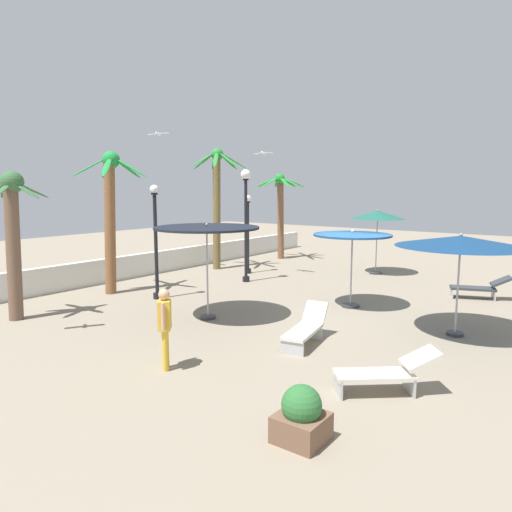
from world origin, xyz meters
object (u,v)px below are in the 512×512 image
Objects in this scene: patio_umbrella_0 at (378,216)px; palm_tree_0 at (110,207)px; lamp_post_0 at (246,211)px; lamp_post_1 at (156,238)px; palm_tree_2 at (217,195)px; lamp_post_2 at (248,231)px; seagull_1 at (159,134)px; patio_umbrella_3 at (207,231)px; lounge_chair_2 at (306,328)px; seagull_2 at (264,153)px; palm_tree_3 at (280,204)px; planter at (301,416)px; patio_umbrella_2 at (352,240)px; palm_tree_1 at (13,229)px; lounge_chair_1 at (387,372)px; patio_umbrella_1 at (461,242)px; lounge_chair_0 at (480,287)px; guest_0 at (165,321)px.

palm_tree_0 is (-9.08, 6.03, 0.51)m from patio_umbrella_0.
lamp_post_0 reaches higher than lamp_post_1.
palm_tree_2 is 2.39m from lamp_post_2.
palm_tree_2 is at bearing -47.15° from seagull_1.
palm_tree_0 is (0.52, 4.96, 0.53)m from patio_umbrella_3.
lounge_chair_2 is at bearing -95.02° from palm_tree_0.
lamp_post_0 is 4.70× the size of seagull_2.
lounge_chair_2 is (-11.05, -8.06, -2.47)m from palm_tree_3.
lamp_post_1 is 4.46× the size of planter.
lamp_post_2 is (6.42, 3.48, -0.64)m from patio_umbrella_3.
patio_umbrella_3 is at bearing -95.99° from palm_tree_0.
patio_umbrella_2 is 0.58× the size of palm_tree_1.
palm_tree_1 is 0.94× the size of lamp_post_0.
lamp_post_0 is 5.74m from seagull_1.
lounge_chair_2 is 9.78m from seagull_2.
seagull_2 is at bearing 1.06° from lamp_post_0.
patio_umbrella_2 is 6.51m from lounge_chair_1.
palm_tree_2 is 1.61× the size of lamp_post_2.
lamp_post_1 is (0.81, 3.01, -0.47)m from patio_umbrella_3.
palm_tree_3 is 5.68m from seagull_2.
lamp_post_2 reaches higher than planter.
patio_umbrella_2 is (1.08, 3.37, -0.28)m from patio_umbrella_1.
lamp_post_0 is 5.18× the size of planter.
lamp_post_0 is 8.05m from lounge_chair_2.
seagull_2 is at bearing -11.35° from palm_tree_1.
seagull_1 is at bearing 54.98° from planter.
lamp_post_0 reaches higher than palm_tree_1.
lamp_post_0 is (4.89, 2.40, 0.31)m from patio_umbrella_3.
lamp_post_0 is 2.28× the size of lounge_chair_0.
lounge_chair_2 is at bearing -115.65° from seagull_1.
planter reaches higher than lounge_chair_2.
patio_umbrella_0 is 13.89m from palm_tree_1.
seagull_2 reaches higher than palm_tree_3.
seagull_2 is 1.10× the size of planter.
palm_tree_2 is 15.43m from planter.
planter is (-0.72, -3.64, -0.64)m from guest_0.
lamp_post_0 is (1.25, 5.09, 0.71)m from patio_umbrella_2.
lamp_post_1 is 4.05× the size of seagull_2.
palm_tree_2 is 3.38m from lamp_post_0.
palm_tree_3 is 2.26× the size of lounge_chair_2.
planter is at bearing -139.34° from lamp_post_2.
patio_umbrella_2 is at bearing -164.83° from patio_umbrella_0.
lamp_post_0 is (2.34, 8.46, 0.43)m from patio_umbrella_1.
palm_tree_1 is 9.68m from lamp_post_2.
lounge_chair_2 is 3.51m from guest_0.
seagull_2 is (6.15, 2.43, 2.58)m from patio_umbrella_3.
palm_tree_0 is 1.46× the size of lamp_post_2.
lamp_post_1 is (-1.75, 9.07, -0.34)m from patio_umbrella_1.
palm_tree_0 is at bearing 155.71° from seagull_2.
lamp_post_2 is 9.34m from lounge_chair_0.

